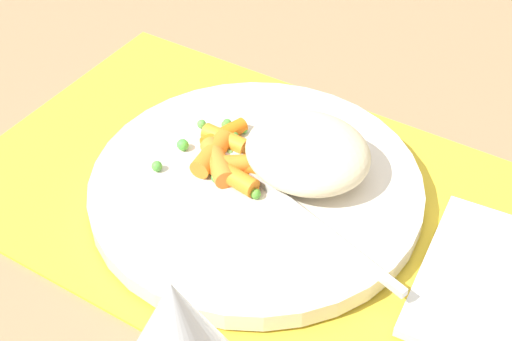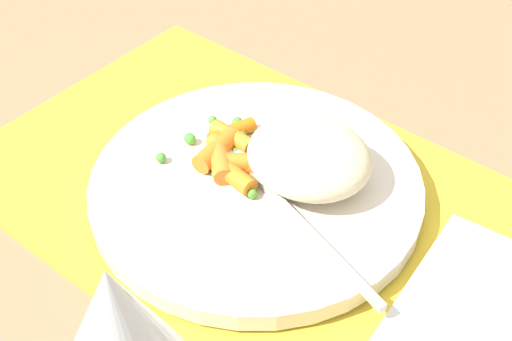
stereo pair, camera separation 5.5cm
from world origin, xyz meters
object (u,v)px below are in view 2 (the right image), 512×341
(fork, at_px, (275,197))
(wine_glass, at_px, (119,337))
(napkin, at_px, (467,302))
(carrot_portion, at_px, (227,155))
(rice_mound, at_px, (309,157))
(plate, at_px, (256,187))

(fork, height_order, wine_glass, wine_glass)
(fork, bearing_deg, napkin, -175.05)
(fork, distance_m, napkin, 0.16)
(carrot_portion, xyz_separation_m, napkin, (-0.21, -0.00, -0.02))
(rice_mound, bearing_deg, plate, 43.91)
(rice_mound, bearing_deg, wine_glass, 103.23)
(plate, relative_size, rice_mound, 2.64)
(plate, height_order, wine_glass, wine_glass)
(plate, bearing_deg, napkin, -178.21)
(rice_mound, relative_size, carrot_portion, 1.31)
(fork, xyz_separation_m, napkin, (-0.16, -0.01, -0.01))
(carrot_portion, distance_m, napkin, 0.22)
(fork, xyz_separation_m, wine_glass, (-0.06, 0.20, 0.10))
(carrot_portion, bearing_deg, wine_glass, 119.02)
(rice_mound, height_order, fork, rice_mound)
(napkin, bearing_deg, carrot_portion, 1.05)
(napkin, bearing_deg, plate, 1.79)
(napkin, bearing_deg, rice_mound, -8.53)
(carrot_portion, bearing_deg, napkin, -178.95)
(rice_mound, relative_size, napkin, 0.71)
(wine_glass, bearing_deg, rice_mound, -76.77)
(rice_mound, relative_size, fork, 0.49)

